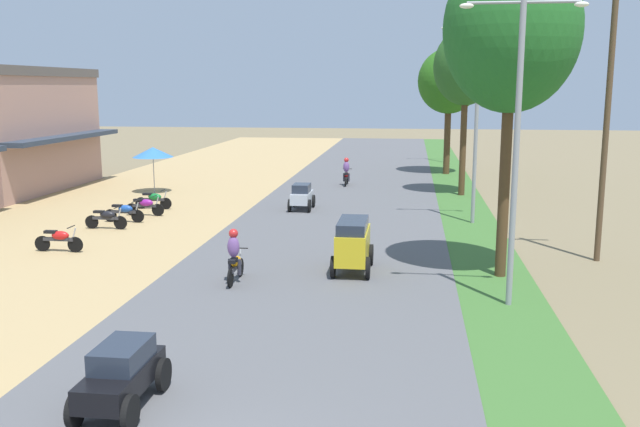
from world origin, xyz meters
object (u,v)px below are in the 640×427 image
(median_tree_nearest, at_px, (512,30))
(streetlamp_far, at_px, (448,108))
(streetlamp_mid, at_px, (477,111))
(utility_pole_near, at_px, (607,117))
(parked_motorbike_sixth, at_px, (154,199))
(motorbike_ahead_second, at_px, (346,172))
(parked_motorbike_fourth, at_px, (124,211))
(parked_motorbike_third, at_px, (106,217))
(motorbike_foreground_rider, at_px, (235,257))
(vendor_umbrella, at_px, (153,152))
(streetlamp_near, at_px, (517,133))
(car_van_yellow, at_px, (353,242))
(median_tree_second, at_px, (466,68))
(median_tree_third, at_px, (449,82))
(parked_motorbike_fifth, at_px, (145,205))
(car_sedan_black, at_px, (122,373))
(parked_motorbike_second, at_px, (59,238))
(car_hatchback_silver, at_px, (302,196))

(median_tree_nearest, relative_size, streetlamp_far, 1.37)
(streetlamp_mid, relative_size, utility_pole_near, 0.90)
(parked_motorbike_sixth, distance_m, motorbike_ahead_second, 12.44)
(streetlamp_mid, height_order, streetlamp_far, streetlamp_mid)
(parked_motorbike_fourth, xyz_separation_m, streetlamp_far, (14.95, 26.21, 3.71))
(parked_motorbike_third, xyz_separation_m, motorbike_foreground_rider, (7.24, -7.10, 0.30))
(vendor_umbrella, xyz_separation_m, motorbike_foreground_rider, (8.89, -16.92, -1.45))
(streetlamp_near, relative_size, car_van_yellow, 3.34)
(parked_motorbike_fourth, distance_m, vendor_umbrella, 8.71)
(median_tree_second, bearing_deg, median_tree_third, 92.31)
(parked_motorbike_fourth, height_order, motorbike_foreground_rider, motorbike_foreground_rider)
(parked_motorbike_third, bearing_deg, streetlamp_near, -28.49)
(parked_motorbike_fifth, bearing_deg, car_sedan_black, -69.84)
(streetlamp_mid, height_order, motorbike_ahead_second, streetlamp_mid)
(parked_motorbike_fourth, bearing_deg, median_tree_third, 52.41)
(vendor_umbrella, relative_size, streetlamp_mid, 0.30)
(median_tree_third, bearing_deg, streetlamp_far, 87.49)
(streetlamp_mid, bearing_deg, parked_motorbike_fourth, -172.95)
(vendor_umbrella, distance_m, car_sedan_black, 26.80)
(parked_motorbike_second, bearing_deg, streetlamp_near, -15.44)
(parked_motorbike_second, distance_m, parked_motorbike_third, 4.04)
(streetlamp_mid, bearing_deg, motorbike_ahead_second, 121.26)
(median_tree_second, distance_m, streetlamp_near, 19.51)
(car_van_yellow, relative_size, motorbike_ahead_second, 1.34)
(median_tree_third, distance_m, utility_pole_near, 23.51)
(parked_motorbike_second, height_order, parked_motorbike_fifth, same)
(utility_pole_near, bearing_deg, median_tree_third, 99.79)
(car_sedan_black, bearing_deg, parked_motorbike_third, 115.20)
(motorbike_foreground_rider, bearing_deg, parked_motorbike_fifth, 123.66)
(parked_motorbike_second, distance_m, parked_motorbike_fourth, 5.53)
(parked_motorbike_third, distance_m, median_tree_second, 19.86)
(utility_pole_near, bearing_deg, car_van_yellow, -161.44)
(parked_motorbike_third, relative_size, car_van_yellow, 0.75)
(parked_motorbike_sixth, bearing_deg, car_van_yellow, -44.38)
(streetlamp_near, height_order, motorbike_ahead_second, streetlamp_near)
(car_sedan_black, relative_size, car_hatchback_silver, 1.13)
(parked_motorbike_second, xyz_separation_m, motorbike_foreground_rider, (7.19, -3.06, 0.30))
(car_sedan_black, distance_m, motorbike_ahead_second, 29.41)
(parked_motorbike_second, distance_m, streetlamp_near, 16.14)
(streetlamp_near, bearing_deg, median_tree_second, 89.82)
(parked_motorbike_sixth, bearing_deg, motorbike_ahead_second, 47.32)
(parked_motorbike_sixth, relative_size, utility_pole_near, 0.19)
(parked_motorbike_second, distance_m, vendor_umbrella, 14.08)
(median_tree_nearest, distance_m, car_sedan_black, 14.57)
(parked_motorbike_third, height_order, median_tree_nearest, median_tree_nearest)
(parked_motorbike_second, relative_size, streetlamp_mid, 0.21)
(parked_motorbike_third, relative_size, parked_motorbike_sixth, 1.00)
(parked_motorbike_fifth, relative_size, motorbike_foreground_rider, 1.00)
(parked_motorbike_second, xyz_separation_m, median_tree_nearest, (15.17, -1.21, 6.93))
(parked_motorbike_fourth, height_order, car_van_yellow, car_van_yellow)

